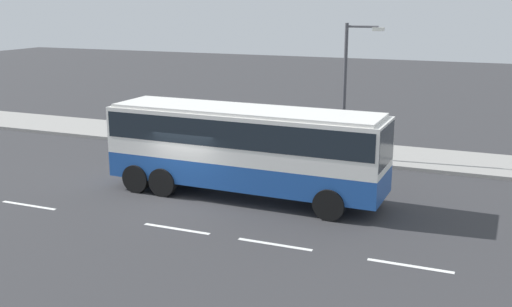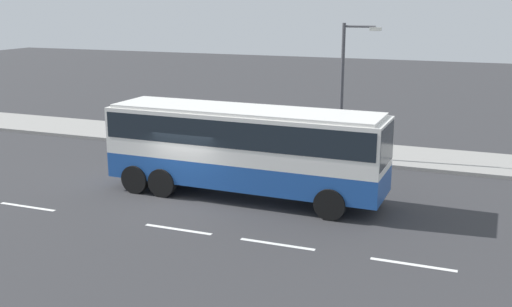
{
  "view_description": "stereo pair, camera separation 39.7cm",
  "coord_description": "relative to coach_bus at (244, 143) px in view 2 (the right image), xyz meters",
  "views": [
    {
      "loc": [
        10.68,
        -18.67,
        7.19
      ],
      "look_at": [
        2.56,
        1.06,
        1.82
      ],
      "focal_mm": 42.42,
      "sensor_mm": 36.0,
      "label": 1
    },
    {
      "loc": [
        10.31,
        -18.81,
        7.19
      ],
      "look_at": [
        2.56,
        1.06,
        1.82
      ],
      "focal_mm": 42.42,
      "sensor_mm": 36.0,
      "label": 2
    }
  ],
  "objects": [
    {
      "name": "lane_centreline",
      "position": [
        -2.24,
        -3.96,
        -2.1
      ],
      "size": [
        35.24,
        0.16,
        0.01
      ],
      "color": "white",
      "rests_on": "ground_plane"
    },
    {
      "name": "coach_bus",
      "position": [
        0.0,
        0.0,
        0.0
      ],
      "size": [
        10.61,
        2.87,
        3.39
      ],
      "rotation": [
        0.0,
        0.0,
        -0.02
      ],
      "color": "#1E4C9E",
      "rests_on": "ground_plane"
    },
    {
      "name": "street_lamp",
      "position": [
        2.25,
        6.74,
        1.61
      ],
      "size": [
        1.74,
        0.24,
        6.13
      ],
      "color": "#47474C",
      "rests_on": "sidewalk_curb"
    },
    {
      "name": "sidewalk_curb",
      "position": [
        -1.95,
        8.07,
        -2.03
      ],
      "size": [
        80.0,
        4.0,
        0.15
      ],
      "primitive_type": "cube",
      "color": "gray",
      "rests_on": "ground_plane"
    },
    {
      "name": "pedestrian_near_curb",
      "position": [
        1.59,
        6.93,
        -0.98
      ],
      "size": [
        0.32,
        0.32,
        1.69
      ],
      "rotation": [
        0.0,
        0.0,
        2.26
      ],
      "color": "#38334C",
      "rests_on": "sidewalk_curb"
    },
    {
      "name": "ground_plane",
      "position": [
        -1.95,
        -1.41,
        -2.1
      ],
      "size": [
        120.0,
        120.0,
        0.0
      ],
      "primitive_type": "plane",
      "color": "#333335"
    }
  ]
}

